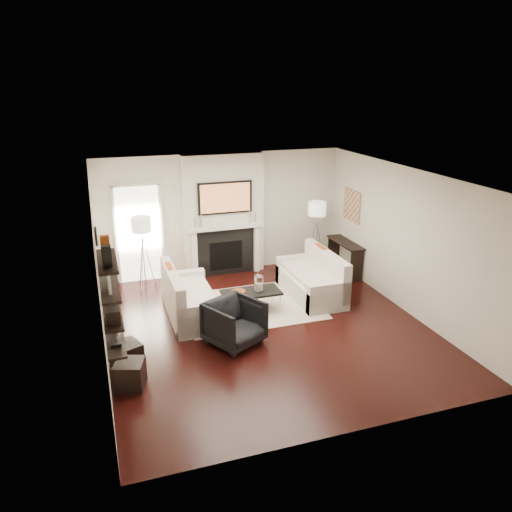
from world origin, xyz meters
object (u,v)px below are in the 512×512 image
object	(u,v)px
loveseat_left_base	(192,306)
lamp_right_shade	(317,209)
coffee_table	(251,292)
armchair	(235,321)
lamp_left_shade	(141,224)
ottoman_near	(127,356)
loveseat_right_base	(311,286)

from	to	relation	value
loveseat_left_base	lamp_right_shade	xyz separation A→B (m)	(3.22, 1.54, 1.24)
coffee_table	armchair	size ratio (longest dim) A/B	1.32
loveseat_left_base	coffee_table	bearing A→B (deg)	-9.11
armchair	lamp_left_shade	distance (m)	3.11
ottoman_near	armchair	bearing A→B (deg)	6.17
loveseat_left_base	ottoman_near	xyz separation A→B (m)	(-1.30, -1.43, -0.01)
coffee_table	ottoman_near	bearing A→B (deg)	-152.43
loveseat_right_base	lamp_right_shade	distance (m)	2.00
coffee_table	lamp_right_shade	xyz separation A→B (m)	(2.12, 1.71, 1.05)
coffee_table	lamp_right_shade	bearing A→B (deg)	38.99
ottoman_near	loveseat_left_base	bearing A→B (deg)	47.77
loveseat_right_base	loveseat_left_base	bearing A→B (deg)	-176.40
loveseat_left_base	armchair	xyz separation A→B (m)	(0.47, -1.24, 0.21)
armchair	coffee_table	bearing A→B (deg)	31.40
lamp_left_shade	lamp_right_shade	size ratio (longest dim) A/B	1.00
loveseat_left_base	coffee_table	xyz separation A→B (m)	(1.10, -0.18, 0.19)
loveseat_right_base	ottoman_near	distance (m)	4.10
coffee_table	armchair	distance (m)	1.24
ottoman_near	loveseat_right_base	bearing A→B (deg)	22.77
loveseat_right_base	lamp_right_shade	xyz separation A→B (m)	(0.74, 1.38, 1.24)
coffee_table	armchair	xyz separation A→B (m)	(-0.63, -1.06, 0.02)
coffee_table	armchair	world-z (taller)	armchair
lamp_left_shade	ottoman_near	world-z (taller)	lamp_left_shade
loveseat_right_base	lamp_left_shade	world-z (taller)	lamp_left_shade
loveseat_left_base	loveseat_right_base	world-z (taller)	same
loveseat_left_base	lamp_left_shade	world-z (taller)	lamp_left_shade
loveseat_left_base	lamp_left_shade	xyz separation A→B (m)	(-0.68, 1.46, 1.24)
lamp_right_shade	loveseat_left_base	bearing A→B (deg)	-154.50
loveseat_right_base	lamp_right_shade	world-z (taller)	lamp_right_shade
loveseat_left_base	lamp_right_shade	bearing A→B (deg)	25.50
armchair	lamp_right_shade	size ratio (longest dim) A/B	2.08
armchair	lamp_right_shade	xyz separation A→B (m)	(2.75, 2.78, 1.03)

